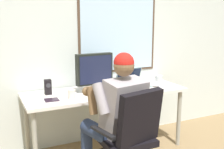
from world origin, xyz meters
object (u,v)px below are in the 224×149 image
Objects in this scene: laptop at (132,81)px; office_chair at (132,132)px; desk at (106,96)px; coffee_mug at (72,94)px; cd_case at (52,100)px; desk_speaker at (48,87)px; wine_glass at (159,79)px; person_seated at (116,113)px; crt_monitor at (94,70)px.

office_chair is at bearing -119.47° from laptop.
laptop is (0.38, 0.05, 0.13)m from desk.
desk is 0.49m from coffee_mug.
coffee_mug reaches higher than cd_case.
desk is 4.91× the size of laptop.
laptop is 1.03m from desk_speaker.
laptop is at bearing 8.17° from desk.
office_chair is 2.54× the size of laptop.
laptop is 0.86m from coffee_mug.
office_chair is 6.37× the size of wine_glass.
person_seated reaches higher than desk.
coffee_mug is (-1.09, 0.01, -0.06)m from wine_glass.
person_seated is at bearing -54.48° from coffee_mug.
coffee_mug is (0.19, -0.27, -0.03)m from desk_speaker.
desk is at bearing 75.14° from person_seated.
laptop reaches higher than cd_case.
person_seated reaches higher than coffee_mug.
office_chair is at bearing -97.60° from desk.
desk is at bearing -171.83° from laptop.
wine_glass is (0.74, 0.65, 0.29)m from office_chair.
desk is 0.34m from crt_monitor.
laptop is at bearing 13.68° from coffee_mug.
crt_monitor is at bearing -176.96° from laptop.
laptop reaches higher than desk_speaker.
cd_case is (-1.05, -0.17, -0.05)m from laptop.
cd_case is at bearing -94.71° from desk_speaker.
person_seated is at bearing -41.69° from cd_case.
crt_monitor reaches higher than office_chair.
desk_speaker is at bearing 167.70° from wine_glass.
desk is 12.33× the size of wine_glass.
wine_glass is at bearing -12.30° from desk_speaker.
person_seated is at bearing -104.86° from desk.
laptop is (0.51, 0.03, -0.19)m from crt_monitor.
wine_glass is (0.63, -0.16, 0.18)m from desk.
desk is at bearing -12.25° from crt_monitor.
desk is at bearing 165.81° from wine_glass.
office_chair is (-0.11, -0.81, -0.11)m from desk.
office_chair is at bearing -79.63° from person_seated.
desk_speaker reaches higher than wine_glass.
desk_speaker is (-1.27, 0.28, -0.03)m from wine_glass.
person_seated reaches higher than cd_case.
coffee_mug is (-0.35, 0.66, 0.23)m from office_chair.
desk_speaker is at bearing 170.03° from crt_monitor.
office_chair is 2.22× the size of crt_monitor.
coffee_mug is at bearing -151.67° from crt_monitor.
desk_speaker is (-0.52, 0.09, -0.16)m from crt_monitor.
crt_monitor reaches higher than coffee_mug.
cd_case is 1.51× the size of coffee_mug.
cd_case is (-0.02, -0.24, -0.08)m from desk_speaker.
desk is 0.83m from office_chair.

